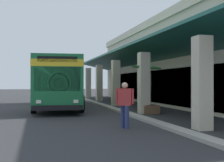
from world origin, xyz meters
TOP-DOWN VIEW (x-y plane):
  - ground at (0.00, 8.00)m, footprint 120.00×120.00m
  - curb_strip at (0.24, 4.26)m, footprint 34.57×0.50m
  - plaza_building at (0.24, 13.88)m, footprint 29.11×14.90m
  - transit_bus at (0.92, 1.04)m, footprint 11.37×3.41m
  - pedestrian at (10.71, 2.73)m, footprint 0.44×0.60m
  - potted_palm at (6.03, 5.58)m, footprint 1.83×1.77m

SIDE VIEW (x-z plane):
  - ground at x=0.00m, z-range 0.00..0.00m
  - curb_strip at x=0.24m, z-range 0.00..0.12m
  - potted_palm at x=6.03m, z-range -0.68..1.95m
  - pedestrian at x=10.71m, z-range 0.10..1.78m
  - transit_bus at x=0.92m, z-range 0.18..3.52m
  - plaza_building at x=0.24m, z-range 0.00..6.61m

